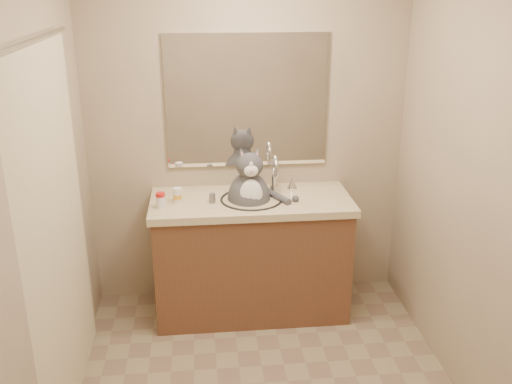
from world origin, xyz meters
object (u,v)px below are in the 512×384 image
pill_bottle_redcap (161,200)px  pill_bottle_orange (177,195)px  grey_canister (212,198)px  cat (249,196)px

pill_bottle_redcap → pill_bottle_orange: 0.14m
pill_bottle_orange → grey_canister: pill_bottle_orange is taller
cat → pill_bottle_orange: bearing=178.3°
pill_bottle_redcap → cat: bearing=9.2°
pill_bottle_redcap → pill_bottle_orange: size_ratio=1.03×
grey_canister → pill_bottle_redcap: bearing=-170.6°
pill_bottle_redcap → grey_canister: bearing=9.4°
pill_bottle_redcap → pill_bottle_orange: pill_bottle_redcap is taller
cat → pill_bottle_redcap: bearing=-173.2°
pill_bottle_orange → grey_canister: bearing=-8.4°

